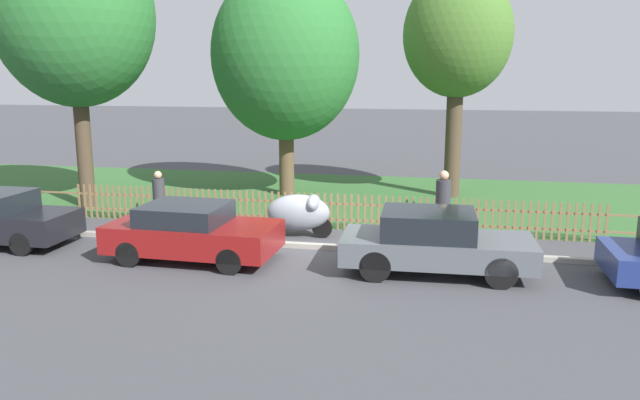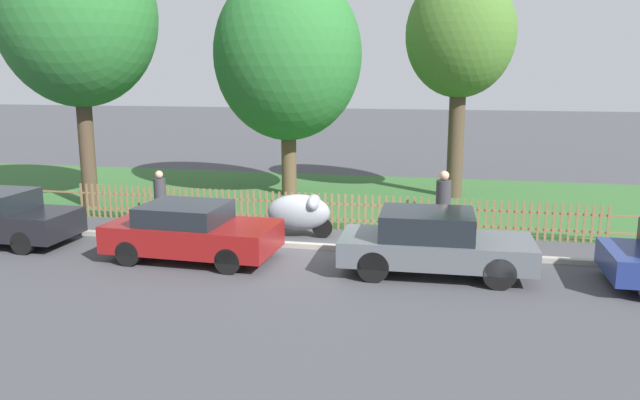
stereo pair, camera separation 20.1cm
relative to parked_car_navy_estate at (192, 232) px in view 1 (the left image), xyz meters
name	(u,v)px [view 1 (the left image)]	position (x,y,z in m)	size (l,w,h in m)	color
ground_plane	(305,249)	(2.38, 1.35, -0.67)	(120.00, 120.00, 0.00)	#424247
kerb_stone	(306,246)	(2.38, 1.45, -0.61)	(40.67, 0.20, 0.12)	#9E998E
grass_strip	(347,197)	(2.38, 8.02, -0.66)	(40.67, 9.21, 0.01)	#33602D
park_fence	(321,211)	(2.38, 3.43, -0.16)	(40.67, 0.05, 1.01)	olive
parked_car_navy_estate	(192,232)	(0.00, 0.00, 0.00)	(3.93, 1.97, 1.31)	maroon
parked_car_red_compact	(434,242)	(5.52, 0.07, 0.03)	(4.12, 1.85, 1.38)	#51565B
covered_motorcycle	(300,212)	(2.00, 2.44, 0.01)	(1.79, 0.90, 1.15)	black
tree_nearest_kerb	(74,16)	(-5.61, 4.82, 5.29)	(4.87, 4.87, 8.79)	#473828
tree_behind_motorcycle	(285,56)	(0.22, 8.02, 4.16)	(5.05, 5.05, 7.75)	brown
tree_mid_park	(458,37)	(5.94, 8.83, 4.77)	(3.63, 3.63, 7.60)	#473828
pedestrian_near_fence	(159,196)	(-2.00, 2.52, 0.25)	(0.46, 0.46, 1.64)	#7F6B51
pedestrian_by_lamp	(443,202)	(5.67, 2.66, 0.38)	(0.44, 0.44, 1.86)	#7F6B51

